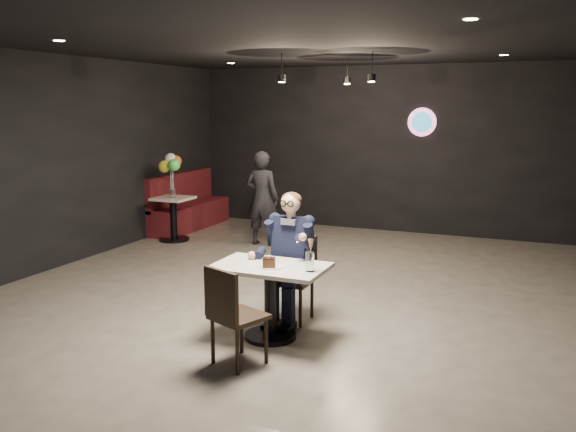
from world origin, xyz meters
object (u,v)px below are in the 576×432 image
at_px(passerby, 262,198).
at_px(seated_man, 292,256).
at_px(sundae_glass, 310,262).
at_px(balloon_vase, 173,193).
at_px(chair_near, 239,314).
at_px(chair_far, 292,279).
at_px(booth_bench, 190,201).
at_px(main_table, 270,302).
at_px(side_table, 174,219).

bearing_deg(passerby, seated_man, 119.79).
height_order(sundae_glass, balloon_vase, sundae_glass).
xyz_separation_m(chair_near, seated_man, (0.00, 1.21, 0.26)).
bearing_deg(chair_near, chair_far, 111.84).
distance_m(seated_man, booth_bench, 5.34).
xyz_separation_m(chair_far, booth_bench, (-3.69, 3.86, 0.06)).
bearing_deg(passerby, main_table, 115.95).
relative_size(chair_near, sundae_glass, 4.93).
distance_m(booth_bench, balloon_vase, 1.09).
xyz_separation_m(main_table, chair_near, (0.00, -0.66, 0.09)).
distance_m(main_table, side_table, 4.81).
distance_m(main_table, booth_bench, 5.75).
distance_m(chair_near, side_table, 5.30).
bearing_deg(side_table, sundae_glass, -42.18).
xyz_separation_m(chair_near, side_table, (-3.39, 4.08, -0.09)).
bearing_deg(balloon_vase, chair_far, -40.19).
xyz_separation_m(main_table, passerby, (-1.85, 3.71, 0.41)).
distance_m(chair_near, balloon_vase, 5.31).
bearing_deg(main_table, chair_near, -90.00).
relative_size(chair_near, booth_bench, 0.44).
relative_size(seated_man, booth_bench, 0.69).
distance_m(chair_near, booth_bench, 6.27).
xyz_separation_m(chair_far, chair_near, (0.00, -1.21, 0.00)).
bearing_deg(seated_man, passerby, 120.29).
distance_m(main_table, seated_man, 0.65).
bearing_deg(seated_man, side_table, 139.81).
xyz_separation_m(main_table, sundae_glass, (0.44, -0.05, 0.47)).
distance_m(main_table, balloon_vase, 4.83).
bearing_deg(passerby, side_table, 10.56).
height_order(main_table, balloon_vase, balloon_vase).
bearing_deg(booth_bench, chair_near, -54.01).
height_order(chair_near, seated_man, seated_man).
xyz_separation_m(main_table, balloon_vase, (-3.39, 3.41, 0.45)).
distance_m(main_table, passerby, 4.17).
xyz_separation_m(seated_man, sundae_glass, (0.44, -0.60, 0.12)).
height_order(chair_near, sundae_glass, sundae_glass).
bearing_deg(main_table, sundae_glass, -6.92).
relative_size(chair_near, seated_man, 0.64).
bearing_deg(chair_far, balloon_vase, 139.81).
relative_size(booth_bench, side_table, 2.82).
height_order(main_table, seated_man, seated_man).
xyz_separation_m(chair_near, passerby, (-1.85, 4.38, 0.32)).
bearing_deg(chair_near, sundae_glass, 76.28).
xyz_separation_m(chair_near, booth_bench, (-3.69, 5.08, 0.06)).
height_order(chair_near, booth_bench, booth_bench).
relative_size(chair_near, passerby, 0.59).
relative_size(sundae_glass, booth_bench, 0.09).
xyz_separation_m(seated_man, side_table, (-3.39, 2.86, -0.35)).
bearing_deg(balloon_vase, main_table, -45.21).
distance_m(seated_man, side_table, 4.45).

